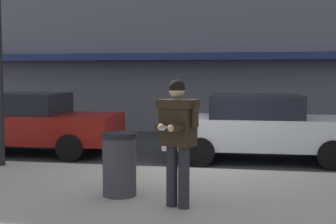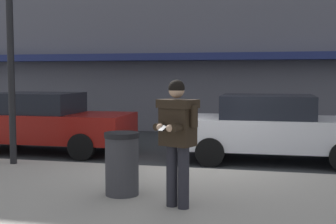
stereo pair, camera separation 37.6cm
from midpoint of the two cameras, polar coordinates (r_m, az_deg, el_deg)
ground_plane at (r=9.69m, az=2.10°, el=-7.39°), size 80.00×80.00×0.00m
sidewalk at (r=6.83m, az=7.16°, el=-11.99°), size 32.00×5.30×0.14m
curb_paint_line at (r=9.66m, az=8.08°, el=-7.46°), size 28.00×0.12×0.01m
parked_sedan_near at (r=12.43m, az=-17.49°, el=-1.25°), size 4.53×1.98×1.54m
parked_sedan_mid at (r=11.05m, az=10.39°, el=-1.82°), size 4.55×2.03×1.54m
man_texting_on_phone at (r=6.52m, az=-0.49°, el=-2.13°), size 0.61×0.65×1.81m
trash_bin at (r=7.32m, az=-7.42°, el=-6.31°), size 0.55×0.55×0.98m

